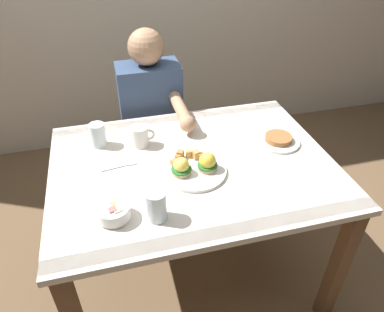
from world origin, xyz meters
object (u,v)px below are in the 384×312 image
(fruit_bowl, at_px, (114,212))
(fork, at_px, (122,166))
(dining_table, at_px, (193,182))
(coffee_mug, at_px, (140,136))
(diner_person, at_px, (153,117))
(side_plate, at_px, (278,140))
(eggs_benedict_plate, at_px, (194,167))
(water_glass_near, at_px, (98,136))
(water_glass_far, at_px, (157,207))

(fruit_bowl, xyz_separation_m, fork, (0.05, 0.30, -0.03))
(dining_table, xyz_separation_m, fork, (-0.30, 0.06, 0.11))
(coffee_mug, distance_m, diner_person, 0.44)
(dining_table, bearing_deg, side_plate, 7.68)
(side_plate, bearing_deg, eggs_benedict_plate, -164.98)
(diner_person, bearing_deg, coffee_mug, -105.99)
(fruit_bowl, distance_m, diner_person, 0.89)
(dining_table, distance_m, eggs_benedict_plate, 0.15)
(coffee_mug, xyz_separation_m, side_plate, (0.62, -0.14, -0.04))
(fruit_bowl, height_order, water_glass_near, water_glass_near)
(eggs_benedict_plate, bearing_deg, fork, 158.05)
(water_glass_far, bearing_deg, fork, 105.48)
(fork, bearing_deg, coffee_mug, 54.51)
(water_glass_near, bearing_deg, fruit_bowl, -86.55)
(side_plate, bearing_deg, fruit_bowl, -158.88)
(eggs_benedict_plate, height_order, diner_person, diner_person)
(fork, height_order, water_glass_far, water_glass_far)
(coffee_mug, relative_size, diner_person, 0.10)
(water_glass_near, xyz_separation_m, diner_person, (0.30, 0.36, -0.14))
(eggs_benedict_plate, height_order, fork, eggs_benedict_plate)
(eggs_benedict_plate, bearing_deg, coffee_mug, 125.83)
(water_glass_far, bearing_deg, coffee_mug, 88.99)
(eggs_benedict_plate, relative_size, fruit_bowl, 2.25)
(fork, bearing_deg, diner_person, 68.30)
(fork, bearing_deg, fruit_bowl, -100.22)
(eggs_benedict_plate, xyz_separation_m, fork, (-0.29, 0.12, -0.02))
(eggs_benedict_plate, distance_m, fruit_bowl, 0.39)
(fork, relative_size, side_plate, 0.78)
(water_glass_far, xyz_separation_m, diner_person, (0.12, 0.88, -0.14))
(eggs_benedict_plate, bearing_deg, water_glass_far, -131.55)
(coffee_mug, relative_size, side_plate, 0.56)
(eggs_benedict_plate, xyz_separation_m, water_glass_far, (-0.19, -0.22, 0.03))
(coffee_mug, bearing_deg, diner_person, 74.01)
(eggs_benedict_plate, distance_m, side_plate, 0.45)
(dining_table, distance_m, coffee_mug, 0.32)
(fork, distance_m, water_glass_near, 0.21)
(coffee_mug, distance_m, fork, 0.18)
(fruit_bowl, height_order, water_glass_far, water_glass_far)
(fork, relative_size, water_glass_far, 1.32)
(eggs_benedict_plate, height_order, water_glass_near, water_glass_near)
(fruit_bowl, distance_m, water_glass_far, 0.15)
(fork, bearing_deg, eggs_benedict_plate, -21.95)
(fork, bearing_deg, dining_table, -10.68)
(dining_table, bearing_deg, fork, 169.32)
(eggs_benedict_plate, relative_size, diner_person, 0.24)
(dining_table, relative_size, water_glass_far, 10.14)
(eggs_benedict_plate, height_order, side_plate, eggs_benedict_plate)
(water_glass_far, height_order, side_plate, water_glass_far)
(dining_table, distance_m, fork, 0.32)
(dining_table, xyz_separation_m, water_glass_near, (-0.38, 0.24, 0.16))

